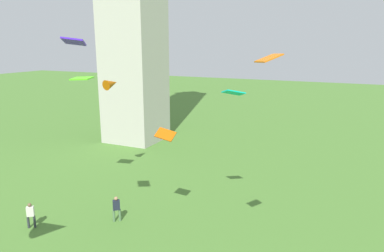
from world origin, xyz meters
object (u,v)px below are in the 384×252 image
kite_flying_2 (74,42)px  kite_flying_4 (82,78)px  person_3 (116,207)px  person_5 (31,214)px  kite_flying_6 (111,84)px  kite_flying_3 (269,58)px  kite_flying_9 (165,134)px  kite_flying_5 (234,93)px

kite_flying_2 → kite_flying_4: bearing=5.5°
person_3 → kite_flying_2: size_ratio=1.01×
person_5 → kite_flying_6: bearing=52.6°
kite_flying_2 → kite_flying_3: (9.61, 0.85, -0.68)m
person_5 → kite_flying_9: (8.10, 3.87, 5.38)m
person_5 → kite_flying_2: bearing=-44.9°
person_3 → kite_flying_5: size_ratio=1.16×
kite_flying_4 → kite_flying_2: bearing=120.4°
person_5 → kite_flying_4: 10.14m
person_5 → kite_flying_3: size_ratio=1.42×
kite_flying_3 → person_3: bearing=112.5°
kite_flying_2 → person_3: bearing=-21.0°
person_3 → person_5: 5.55m
person_3 → kite_flying_2: 11.70m
kite_flying_5 → kite_flying_6: size_ratio=1.08×
kite_flying_5 → kite_flying_6: 11.73m
kite_flying_4 → kite_flying_5: bearing=174.4°
kite_flying_2 → kite_flying_4: size_ratio=1.07×
person_3 → kite_flying_4: (-4.59, 2.64, 8.36)m
kite_flying_3 → kite_flying_6: size_ratio=0.84×
kite_flying_6 → kite_flying_9: size_ratio=1.20×
kite_flying_6 → kite_flying_9: bearing=157.0°
kite_flying_4 → kite_flying_9: 8.78m
kite_flying_2 → kite_flying_5: 10.06m
kite_flying_9 → kite_flying_6: bearing=-36.9°
person_5 → kite_flying_4: (0.06, 5.68, 8.40)m
kite_flying_2 → kite_flying_3: size_ratio=1.46×
kite_flying_6 → kite_flying_9: kite_flying_6 is taller
person_5 → kite_flying_3: 18.40m
kite_flying_5 → person_5: bearing=166.6°
kite_flying_5 → kite_flying_9: (-3.53, -2.68, -2.50)m
kite_flying_5 → kite_flying_6: (-11.46, 2.49, -0.22)m
person_3 → kite_flying_3: size_ratio=1.48×
kite_flying_2 → kite_flying_9: size_ratio=1.49×
kite_flying_4 → kite_flying_5: kite_flying_4 is taller
kite_flying_2 → kite_flying_6: (-5.43, 9.89, -3.37)m
person_3 → kite_flying_4: size_ratio=1.09×
kite_flying_4 → kite_flying_5: 11.62m
kite_flying_3 → kite_flying_4: bearing=108.0°
kite_flying_3 → kite_flying_5: size_ratio=0.78×
person_3 → person_5: (-4.65, -3.04, -0.04)m
person_5 → kite_flying_2: 12.40m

